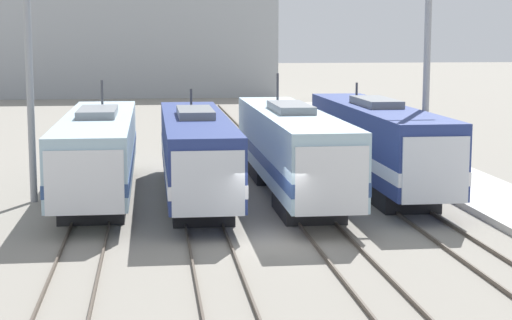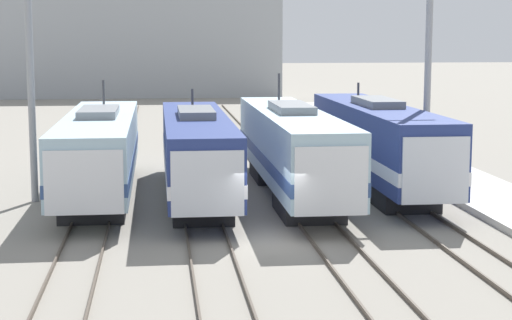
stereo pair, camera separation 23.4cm
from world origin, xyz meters
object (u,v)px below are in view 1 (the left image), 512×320
at_px(locomotive_far_left, 98,152).
at_px(catenary_tower_right, 427,54).
at_px(catenary_tower_left, 29,55).
at_px(locomotive_center_right, 292,150).
at_px(locomotive_far_right, 378,143).
at_px(locomotive_center_left, 196,154).

bearing_deg(locomotive_far_left, catenary_tower_right, -2.18).
bearing_deg(catenary_tower_left, catenary_tower_right, 0.00).
distance_m(locomotive_center_right, catenary_tower_left, 12.32).
distance_m(locomotive_far_right, catenary_tower_right, 4.80).
relative_size(locomotive_center_left, catenary_tower_right, 1.37).
bearing_deg(locomotive_center_right, locomotive_far_left, 174.01).
xyz_separation_m(locomotive_far_left, locomotive_center_left, (4.36, -1.04, 0.01)).
height_order(locomotive_center_right, catenary_tower_right, catenary_tower_right).
relative_size(catenary_tower_left, catenary_tower_right, 1.00).
xyz_separation_m(locomotive_center_right, catenary_tower_right, (6.30, 0.34, 4.30)).
distance_m(locomotive_center_left, locomotive_far_right, 8.85).
height_order(catenary_tower_left, catenary_tower_right, same).
bearing_deg(catenary_tower_left, locomotive_center_left, -3.75).
xyz_separation_m(locomotive_center_left, catenary_tower_right, (10.66, 0.47, 4.38)).
relative_size(locomotive_far_left, catenary_tower_left, 1.40).
xyz_separation_m(locomotive_center_right, catenary_tower_left, (-11.54, 0.34, 4.30)).
bearing_deg(locomotive_center_left, locomotive_center_right, 1.66).
height_order(locomotive_far_left, catenary_tower_left, catenary_tower_left).
bearing_deg(locomotive_far_left, locomotive_far_right, 2.22).
bearing_deg(catenary_tower_right, locomotive_center_right, -176.87).
height_order(locomotive_far_left, locomotive_center_right, locomotive_center_right).
relative_size(locomotive_far_left, locomotive_center_left, 1.03).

